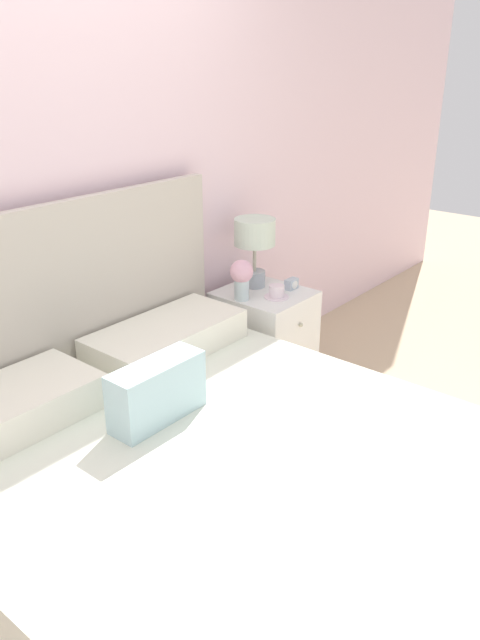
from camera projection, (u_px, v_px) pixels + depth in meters
ground_plane at (70, 460)px, 2.96m from camera, size 12.00×12.00×0.00m
wall_back at (24, 184)px, 2.49m from camera, size 8.00×0.06×2.60m
bed at (217, 495)px, 2.30m from camera, size 1.82×2.06×1.23m
nightstand at (264, 340)px, 3.53m from camera, size 0.43×0.49×0.58m
table_lamp at (255, 239)px, 3.40m from camera, size 0.23×0.23×0.39m
flower_vase at (242, 276)px, 3.27m from camera, size 0.12×0.12×0.22m
teacup at (277, 292)px, 3.33m from camera, size 0.13×0.13×0.07m
alarm_clock at (292, 284)px, 3.45m from camera, size 0.08×0.05×0.06m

